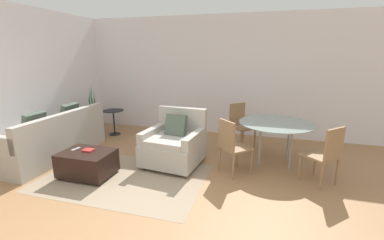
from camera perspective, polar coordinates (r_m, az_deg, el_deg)
ground_plane at (r=3.32m, az=-9.91°, el=-20.18°), size 20.00×20.00×0.00m
wall_back at (r=6.17m, az=4.20°, el=9.71°), size 12.00×0.06×2.75m
wall_left at (r=5.88m, az=-32.02°, el=7.36°), size 0.06×12.00×2.75m
area_rug at (r=4.25m, az=-14.88°, el=-12.25°), size 2.49×1.65×0.01m
couch at (r=5.47m, az=-28.66°, el=-4.09°), size 0.92×2.08×0.93m
armchair at (r=4.49m, az=-3.93°, el=-5.37°), size 1.01×1.01×0.94m
ottoman at (r=4.40m, az=-22.22°, el=-8.78°), size 0.79×0.58×0.41m
book_stack at (r=4.36m, az=-22.04°, el=-6.23°), size 0.16×0.13×0.02m
tv_remote_primary at (r=4.51m, az=-24.43°, el=-5.88°), size 0.07×0.16×0.01m
potted_plant at (r=6.63m, az=-21.04°, el=-0.41°), size 0.35×0.35×1.20m
side_table at (r=6.37m, az=-17.02°, el=0.57°), size 0.48×0.48×0.59m
dining_table at (r=4.67m, az=18.16°, el=-1.33°), size 1.27×1.27×0.73m
dining_chair_near_left at (r=4.09m, az=8.77°, el=-5.18°), size 0.59×0.59×0.90m
dining_chair_near_right at (r=4.16m, az=27.64°, el=-6.36°), size 0.59×0.59×0.90m
dining_chair_far_left at (r=5.37m, az=10.63°, el=-0.50°), size 0.59×0.59×0.90m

